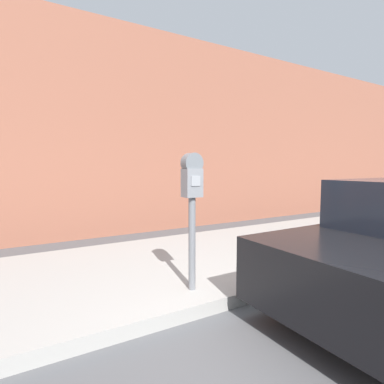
# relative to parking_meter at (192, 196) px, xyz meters

# --- Properties ---
(ground_plane) EXTENTS (60.00, 60.00, 0.00)m
(ground_plane) POSITION_rel_parking_meter_xyz_m (0.56, -1.17, -1.18)
(ground_plane) COLOR #515154
(sidewalk) EXTENTS (24.00, 2.80, 0.14)m
(sidewalk) POSITION_rel_parking_meter_xyz_m (0.56, 1.03, -1.11)
(sidewalk) COLOR #9E9B96
(sidewalk) RESTS_ON ground_plane
(building_facade) EXTENTS (24.00, 0.30, 4.55)m
(building_facade) POSITION_rel_parking_meter_xyz_m (0.56, 3.74, 1.09)
(building_facade) COLOR #935642
(building_facade) RESTS_ON ground_plane
(parking_meter) EXTENTS (0.22, 0.16, 1.50)m
(parking_meter) POSITION_rel_parking_meter_xyz_m (0.00, 0.00, 0.00)
(parking_meter) COLOR slate
(parking_meter) RESTS_ON sidewalk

